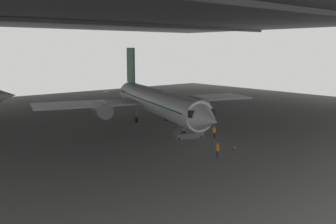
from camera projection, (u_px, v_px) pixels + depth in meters
The scene contains 8 objects.
ground_plane at pixel (178, 132), 53.74m from camera, with size 110.00×110.00×0.00m, color gray.
hangar_structure at pixel (120, 11), 61.35m from camera, with size 121.00×99.00×17.79m.
airplane_main at pixel (156, 102), 58.68m from camera, with size 35.31×35.69×11.42m.
boarding_stairs at pixel (188, 132), 50.11m from camera, with size 4.42×2.60×4.65m.
crew_worker_near_nose at pixel (218, 150), 40.52m from camera, with size 0.51×0.35×1.65m.
crew_worker_by_stairs at pixel (214, 132), 49.41m from camera, with size 0.55×0.23×1.62m.
traffic_cone_orange at pixel (235, 147), 44.22m from camera, with size 0.36×0.36×0.60m.
baggage_tug at pixel (167, 108), 71.29m from camera, with size 2.32×2.46×0.90m.
Camera 1 is at (-34.86, -39.42, 11.29)m, focal length 41.95 mm.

